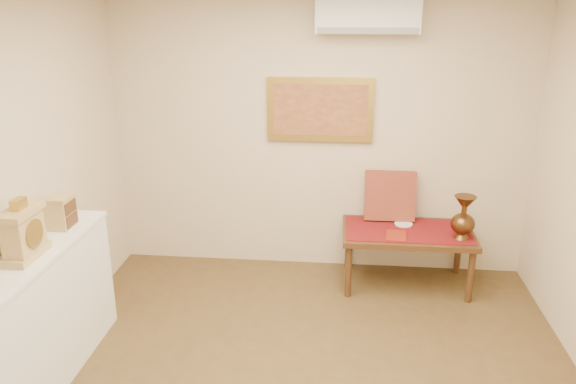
# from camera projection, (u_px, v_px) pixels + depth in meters

# --- Properties ---
(wall_back) EXTENTS (4.00, 0.02, 2.70)m
(wall_back) POSITION_uv_depth(u_px,v_px,m) (320.00, 135.00, 5.37)
(wall_back) COLOR beige
(wall_back) RESTS_ON ground
(table_cloth) EXTENTS (1.14, 0.59, 0.01)m
(table_cloth) POSITION_uv_depth(u_px,v_px,m) (408.00, 230.00, 5.20)
(table_cloth) COLOR maroon
(table_cloth) RESTS_ON low_table
(brass_urn_tall) EXTENTS (0.21, 0.21, 0.48)m
(brass_urn_tall) POSITION_uv_depth(u_px,v_px,m) (464.00, 213.00, 4.94)
(brass_urn_tall) COLOR brown
(brass_urn_tall) RESTS_ON table_cloth
(plate) EXTENTS (0.17, 0.17, 0.01)m
(plate) POSITION_uv_depth(u_px,v_px,m) (404.00, 224.00, 5.32)
(plate) COLOR white
(plate) RESTS_ON table_cloth
(menu) EXTENTS (0.20, 0.27, 0.01)m
(menu) POSITION_uv_depth(u_px,v_px,m) (396.00, 236.00, 5.05)
(menu) COLOR maroon
(menu) RESTS_ON table_cloth
(cushion) EXTENTS (0.48, 0.20, 0.49)m
(cushion) POSITION_uv_depth(u_px,v_px,m) (390.00, 196.00, 5.38)
(cushion) COLOR maroon
(cushion) RESTS_ON table_cloth
(display_ledge) EXTENTS (0.37, 2.02, 0.98)m
(display_ledge) POSITION_uv_depth(u_px,v_px,m) (26.00, 334.00, 3.70)
(display_ledge) COLOR white
(display_ledge) RESTS_ON floor
(mantel_clock) EXTENTS (0.17, 0.36, 0.41)m
(mantel_clock) POSITION_uv_depth(u_px,v_px,m) (24.00, 233.00, 3.62)
(mantel_clock) COLOR tan
(mantel_clock) RESTS_ON display_ledge
(wooden_chest) EXTENTS (0.16, 0.21, 0.24)m
(wooden_chest) POSITION_uv_depth(u_px,v_px,m) (61.00, 211.00, 4.13)
(wooden_chest) COLOR tan
(wooden_chest) RESTS_ON display_ledge
(low_table) EXTENTS (1.20, 0.70, 0.55)m
(low_table) POSITION_uv_depth(u_px,v_px,m) (407.00, 237.00, 5.22)
(low_table) COLOR #4C2D17
(low_table) RESTS_ON floor
(painting) EXTENTS (1.00, 0.06, 0.60)m
(painting) POSITION_uv_depth(u_px,v_px,m) (320.00, 110.00, 5.26)
(painting) COLOR #B49039
(painting) RESTS_ON wall_back
(ac_unit) EXTENTS (0.90, 0.25, 0.30)m
(ac_unit) POSITION_uv_depth(u_px,v_px,m) (368.00, 16.00, 4.85)
(ac_unit) COLOR white
(ac_unit) RESTS_ON wall_back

